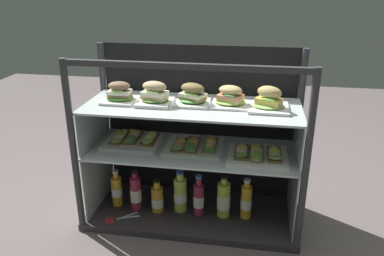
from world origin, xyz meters
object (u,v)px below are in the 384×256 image
plated_roll_sandwich_near_right_corner (192,96)px  juice_bottle_tucked_behind (180,194)px  open_sandwich_tray_left_of_center (195,145)px  juice_bottle_front_left_end (117,191)px  juice_bottle_front_right_end (199,199)px  juice_bottle_back_left (157,199)px  juice_bottle_front_middle (136,193)px  open_sandwich_tray_far_right (133,139)px  kitchen_scissors (114,220)px  plated_roll_sandwich_center (269,101)px  open_sandwich_tray_near_left_corner (257,154)px  plated_roll_sandwich_far_left (120,94)px  plated_roll_sandwich_mid_right (155,95)px  juice_bottle_back_right (224,199)px  juice_bottle_front_second (246,201)px  plated_roll_sandwich_far_right (230,98)px

plated_roll_sandwich_near_right_corner → juice_bottle_tucked_behind: 0.57m
open_sandwich_tray_left_of_center → juice_bottle_front_left_end: open_sandwich_tray_left_of_center is taller
juice_bottle_front_right_end → juice_bottle_back_left: bearing=-178.7°
juice_bottle_front_middle → juice_bottle_front_right_end: (0.36, 0.00, -0.00)m
juice_bottle_tucked_behind → juice_bottle_front_right_end: size_ratio=1.01×
open_sandwich_tray_far_right → kitchen_scissors: (-0.07, -0.20, -0.40)m
plated_roll_sandwich_center → juice_bottle_tucked_behind: plated_roll_sandwich_center is taller
plated_roll_sandwich_center → juice_bottle_back_left: plated_roll_sandwich_center is taller
plated_roll_sandwich_center → open_sandwich_tray_left_of_center: size_ratio=0.65×
plated_roll_sandwich_near_right_corner → open_sandwich_tray_near_left_corner: 0.45m
plated_roll_sandwich_far_left → open_sandwich_tray_near_left_corner: plated_roll_sandwich_far_left is taller
juice_bottle_front_left_end → juice_bottle_front_middle: juice_bottle_front_middle is taller
plated_roll_sandwich_center → kitchen_scissors: 1.04m
plated_roll_sandwich_far_left → plated_roll_sandwich_mid_right: plated_roll_sandwich_mid_right is taller
open_sandwich_tray_near_left_corner → kitchen_scissors: open_sandwich_tray_near_left_corner is taller
juice_bottle_back_right → juice_bottle_front_second: (0.12, 0.00, -0.00)m
open_sandwich_tray_far_right → juice_bottle_back_left: 0.36m
plated_roll_sandwich_near_right_corner → juice_bottle_back_left: size_ratio=0.88×
plated_roll_sandwich_far_right → juice_bottle_front_middle: plated_roll_sandwich_far_right is taller
plated_roll_sandwich_center → open_sandwich_tray_left_of_center: 0.46m
open_sandwich_tray_near_left_corner → plated_roll_sandwich_far_right: bearing=155.4°
plated_roll_sandwich_near_right_corner → juice_bottle_front_second: size_ratio=0.73×
open_sandwich_tray_far_right → juice_bottle_back_right: open_sandwich_tray_far_right is taller
open_sandwich_tray_near_left_corner → juice_bottle_tucked_behind: open_sandwich_tray_near_left_corner is taller
juice_bottle_back_right → plated_roll_sandwich_center: bearing=4.5°
open_sandwich_tray_far_right → open_sandwich_tray_near_left_corner: bearing=-6.6°
plated_roll_sandwich_far_left → open_sandwich_tray_far_right: 0.28m
juice_bottle_tucked_behind → juice_bottle_front_second: (0.37, -0.01, -0.00)m
plated_roll_sandwich_near_right_corner → juice_bottle_front_left_end: size_ratio=0.78×
plated_roll_sandwich_near_right_corner → open_sandwich_tray_far_right: 0.43m
plated_roll_sandwich_mid_right → juice_bottle_front_right_end: 0.62m
plated_roll_sandwich_far_left → open_sandwich_tray_left_of_center: 0.48m
open_sandwich_tray_left_of_center → juice_bottle_front_left_end: bearing=-176.3°
juice_bottle_front_middle → juice_bottle_back_left: juice_bottle_front_middle is taller
plated_roll_sandwich_near_right_corner → plated_roll_sandwich_far_right: size_ratio=0.93×
plated_roll_sandwich_far_left → juice_bottle_front_middle: bearing=-26.1°
plated_roll_sandwich_near_right_corner → juice_bottle_back_left: bearing=-164.5°
plated_roll_sandwich_far_left → juice_bottle_front_second: bearing=-1.4°
juice_bottle_back_left → juice_bottle_front_right_end: size_ratio=0.81×
open_sandwich_tray_far_right → juice_bottle_front_left_end: (-0.10, -0.05, -0.31)m
juice_bottle_back_right → juice_bottle_front_second: juice_bottle_back_right is taller
juice_bottle_tucked_behind → kitchen_scissors: 0.39m
open_sandwich_tray_near_left_corner → juice_bottle_back_left: open_sandwich_tray_near_left_corner is taller
plated_roll_sandwich_far_right → kitchen_scissors: size_ratio=1.01×
plated_roll_sandwich_far_left → open_sandwich_tray_far_right: size_ratio=0.57×
juice_bottle_back_right → open_sandwich_tray_left_of_center: bearing=167.1°
juice_bottle_front_right_end → juice_bottle_back_right: (0.14, 0.01, 0.00)m
juice_bottle_back_right → plated_roll_sandwich_mid_right: bearing=178.4°
juice_bottle_front_second → kitchen_scissors: bearing=-168.0°
plated_roll_sandwich_far_left → open_sandwich_tray_near_left_corner: size_ratio=0.57×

